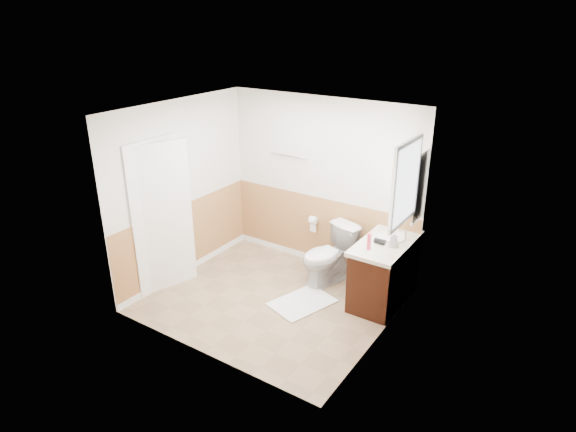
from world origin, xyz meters
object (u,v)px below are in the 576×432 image
Objects in this scene: bath_mat at (302,303)px; lotion_bottle at (369,241)px; vanity_cabinet at (384,273)px; soap_dispenser at (394,239)px; toilet at (328,255)px.

lotion_bottle is (0.74, 0.33, 0.95)m from bath_mat.
soap_dispenser reaches higher than vanity_cabinet.
bath_mat is 4.09× the size of soap_dispenser.
soap_dispenser is (0.22, 0.25, -0.01)m from lotion_bottle.
soap_dispenser is at bearing 31.44° from bath_mat.
lotion_bottle is at bearing -130.96° from soap_dispenser.
toilet is 4.21× the size of soap_dispenser.
bath_mat is at bearing -155.77° from lotion_bottle.
lotion_bottle is at bearing 24.23° from bath_mat.
toilet is 0.75× the size of vanity_cabinet.
bath_mat is (0.00, -0.68, -0.40)m from toilet.
toilet is 1.03× the size of bath_mat.
bath_mat is 1.14m from vanity_cabinet.
vanity_cabinet reaches higher than bath_mat.
lotion_bottle is at bearing -106.58° from vanity_cabinet.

